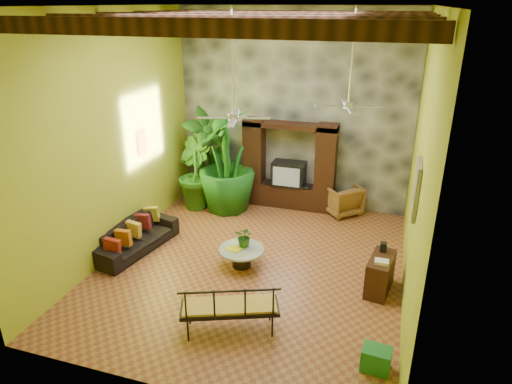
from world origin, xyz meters
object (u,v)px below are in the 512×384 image
(tall_plant_b, at_px, (194,172))
(iron_bench, at_px, (228,306))
(green_bin, at_px, (376,359))
(coffee_table, at_px, (241,255))
(wicker_armchair, at_px, (342,199))
(side_console, at_px, (380,274))
(entertainment_center, at_px, (289,172))
(tall_plant_c, at_px, (226,161))
(tall_plant_a, at_px, (208,156))
(ceiling_fan_front, at_px, (233,105))
(ceiling_fan_back, at_px, (349,95))
(sofa, at_px, (134,237))

(tall_plant_b, distance_m, iron_bench, 5.25)
(green_bin, bearing_deg, coffee_table, 143.18)
(wicker_armchair, height_order, side_console, wicker_armchair)
(side_console, bearing_deg, entertainment_center, 136.95)
(tall_plant_c, distance_m, side_console, 4.90)
(wicker_armchair, distance_m, tall_plant_a, 3.70)
(entertainment_center, height_order, tall_plant_a, tall_plant_a)
(ceiling_fan_front, bearing_deg, ceiling_fan_back, 41.63)
(entertainment_center, height_order, sofa, entertainment_center)
(tall_plant_c, bearing_deg, sofa, -114.08)
(ceiling_fan_back, relative_size, green_bin, 4.44)
(wicker_armchair, distance_m, green_bin, 5.47)
(entertainment_center, xyz_separation_m, tall_plant_b, (-2.36, -0.76, -0.01))
(side_console, xyz_separation_m, green_bin, (0.08, -2.09, -0.17))
(coffee_table, bearing_deg, green_bin, -36.82)
(ceiling_fan_front, xyz_separation_m, sofa, (-2.45, 0.23, -3.09))
(ceiling_fan_front, height_order, tall_plant_c, ceiling_fan_front)
(tall_plant_c, height_order, iron_bench, tall_plant_c)
(wicker_armchair, xyz_separation_m, coffee_table, (-1.63, -3.20, -0.13))
(ceiling_fan_back, height_order, tall_plant_c, ceiling_fan_back)
(ceiling_fan_front, relative_size, iron_bench, 1.11)
(ceiling_fan_front, bearing_deg, sofa, 174.62)
(ceiling_fan_front, distance_m, tall_plant_c, 3.75)
(tall_plant_a, bearing_deg, coffee_table, -56.73)
(wicker_armchair, distance_m, tall_plant_c, 3.13)
(coffee_table, bearing_deg, tall_plant_b, 131.18)
(sofa, distance_m, tall_plant_c, 3.05)
(sofa, relative_size, iron_bench, 1.25)
(entertainment_center, distance_m, ceiling_fan_back, 3.50)
(sofa, height_order, side_console, side_console)
(ceiling_fan_back, relative_size, sofa, 0.88)
(coffee_table, bearing_deg, tall_plant_c, 116.65)
(ceiling_fan_back, relative_size, coffee_table, 2.00)
(entertainment_center, distance_m, ceiling_fan_front, 4.30)
(sofa, distance_m, green_bin, 5.69)
(green_bin, bearing_deg, sofa, 158.73)
(ceiling_fan_back, bearing_deg, wicker_armchair, 95.03)
(tall_plant_c, bearing_deg, green_bin, -48.63)
(wicker_armchair, distance_m, side_console, 3.43)
(ceiling_fan_front, height_order, sofa, ceiling_fan_front)
(iron_bench, bearing_deg, ceiling_fan_back, 46.92)
(entertainment_center, xyz_separation_m, tall_plant_c, (-1.48, -0.68, 0.36))
(tall_plant_c, height_order, coffee_table, tall_plant_c)
(coffee_table, distance_m, green_bin, 3.55)
(ceiling_fan_front, relative_size, ceiling_fan_back, 1.00)
(tall_plant_b, bearing_deg, tall_plant_c, 5.29)
(tall_plant_b, relative_size, coffee_table, 2.06)
(entertainment_center, bearing_deg, tall_plant_c, -155.21)
(tall_plant_b, xyz_separation_m, green_bin, (5.01, -4.60, -0.77))
(tall_plant_c, xyz_separation_m, green_bin, (4.13, -4.69, -1.14))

